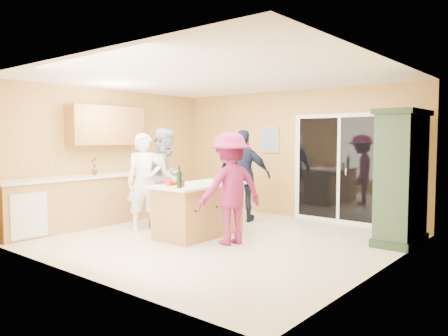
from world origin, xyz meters
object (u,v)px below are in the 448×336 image
Objects in this scene: kitchen_island at (199,211)px; green_hutch at (402,179)px; woman_navy at (244,176)px; woman_grey at (166,177)px; woman_magenta at (230,188)px; woman_white at (145,182)px.

green_hutch reaches higher than kitchen_island.
woman_navy reaches higher than kitchen_island.
woman_grey reaches higher than kitchen_island.
green_hutch is (2.79, 1.57, 0.60)m from kitchen_island.
woman_grey reaches higher than woman_magenta.
kitchen_island is 0.93× the size of woman_navy.
kitchen_island is 0.97× the size of woman_white.
kitchen_island is 0.89m from woman_magenta.
woman_navy is 1.85m from woman_magenta.
green_hutch reaches higher than woman_white.
green_hutch is at bearing 28.44° from kitchen_island.
woman_magenta is (1.82, 0.16, 0.00)m from woman_white.
woman_white is at bearing -154.48° from green_hutch.
green_hutch is 1.20× the size of woman_magenta.
green_hutch is at bearing 159.38° from woman_navy.
green_hutch is 2.64m from woman_magenta.
woman_grey is at bearing -82.27° from woman_magenta.
woman_magenta is (0.76, -0.12, 0.45)m from kitchen_island.
kitchen_island is 1.57m from woman_navy.
woman_white reaches higher than kitchen_island.
woman_grey is at bearing 164.71° from kitchen_island.
woman_magenta is (1.87, -0.40, -0.04)m from woman_grey.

